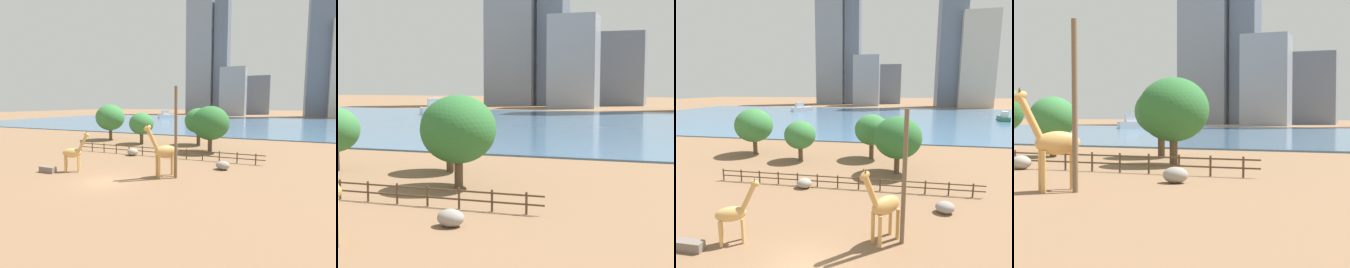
% 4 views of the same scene
% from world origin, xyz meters
% --- Properties ---
extents(ground_plane, '(400.00, 400.00, 0.00)m').
position_xyz_m(ground_plane, '(0.00, 80.00, 0.00)').
color(ground_plane, brown).
extents(harbor_water, '(180.00, 86.00, 0.20)m').
position_xyz_m(harbor_water, '(0.00, 77.00, 0.10)').
color(harbor_water, '#476B8C').
rests_on(harbor_water, ground).
extents(giraffe_companion, '(2.80, 2.94, 5.20)m').
position_xyz_m(giraffe_companion, '(4.21, 3.51, 2.45)').
color(giraffe_companion, tan).
rests_on(giraffe_companion, ground).
extents(utility_pole, '(0.28, 0.28, 8.56)m').
position_xyz_m(utility_pole, '(5.40, 3.55, 4.28)').
color(utility_pole, brown).
rests_on(utility_pole, ground).
extents(boulder_near_fence, '(1.51, 1.29, 0.97)m').
position_xyz_m(boulder_near_fence, '(-3.81, 11.48, 0.49)').
color(boulder_near_fence, gray).
rests_on(boulder_near_fence, ground).
extents(boulder_by_pole, '(1.46, 1.23, 0.92)m').
position_xyz_m(boulder_by_pole, '(8.90, 8.39, 0.46)').
color(boulder_by_pole, gray).
rests_on(boulder_by_pole, ground).
extents(enclosure_fence, '(26.12, 0.14, 1.30)m').
position_xyz_m(enclosure_fence, '(-0.23, 12.00, 0.76)').
color(enclosure_fence, '#4C3826').
rests_on(enclosure_fence, ground).
extents(tree_center_broad, '(4.74, 4.74, 6.23)m').
position_xyz_m(tree_center_broad, '(1.89, 23.78, 4.07)').
color(tree_center_broad, brown).
rests_on(tree_center_broad, ground).
extents(tree_right_tall, '(4.23, 4.23, 5.44)m').
position_xyz_m(tree_right_tall, '(-7.60, 21.16, 3.50)').
color(tree_right_tall, brown).
rests_on(tree_right_tall, ground).
extents(tree_left_small, '(5.40, 5.40, 6.65)m').
position_xyz_m(tree_left_small, '(5.29, 17.78, 4.20)').
color(tree_left_small, brown).
rests_on(tree_left_small, ground).
extents(boat_sailboat, '(8.63, 8.11, 3.84)m').
position_xyz_m(boat_sailboat, '(-33.41, 94.85, 1.50)').
color(boat_sailboat, silver).
rests_on(boat_sailboat, harbor_water).
extents(skyline_tower_needle, '(16.49, 15.88, 25.10)m').
position_xyz_m(skyline_tower_needle, '(1.60, 169.34, 12.55)').
color(skyline_tower_needle, slate).
rests_on(skyline_tower_needle, ground).
extents(skyline_tower_glass, '(8.69, 12.80, 74.49)m').
position_xyz_m(skyline_tower_glass, '(-20.77, 160.47, 37.25)').
color(skyline_tower_glass, slate).
rests_on(skyline_tower_glass, ground).
extents(skyline_block_left, '(16.98, 8.74, 79.41)m').
position_xyz_m(skyline_block_left, '(-34.75, 155.69, 39.71)').
color(skyline_block_left, gray).
rests_on(skyline_block_left, ground).
extents(skyline_block_right, '(14.59, 11.43, 28.28)m').
position_xyz_m(skyline_block_right, '(-10.19, 142.53, 14.14)').
color(skyline_block_right, '#939EAD').
rests_on(skyline_block_right, ground).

